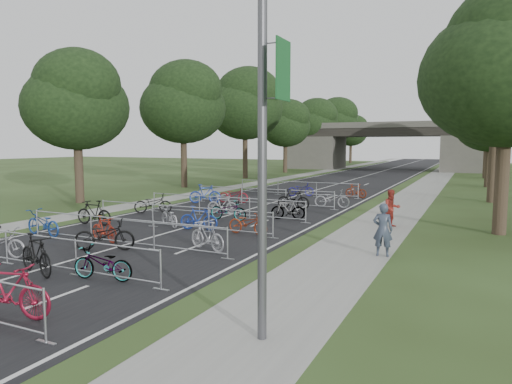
{
  "coord_description": "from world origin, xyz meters",
  "views": [
    {
      "loc": [
        11.97,
        -5.88,
        3.85
      ],
      "look_at": [
        0.62,
        17.67,
        1.1
      ],
      "focal_mm": 32.0,
      "sensor_mm": 36.0,
      "label": 1
    }
  ],
  "objects_px": {
    "overpass_bridge": "(388,146)",
    "lamppost": "(264,121)",
    "pedestrian_b": "(392,208)",
    "pedestrian_a": "(383,230)"
  },
  "relations": [
    {
      "from": "overpass_bridge",
      "to": "lamppost",
      "type": "relative_size",
      "value": 3.78
    },
    {
      "from": "overpass_bridge",
      "to": "pedestrian_b",
      "type": "relative_size",
      "value": 17.73
    },
    {
      "from": "lamppost",
      "to": "pedestrian_b",
      "type": "xyz_separation_m",
      "value": [
        0.21,
        13.74,
        -3.41
      ]
    },
    {
      "from": "pedestrian_b",
      "to": "pedestrian_a",
      "type": "bearing_deg",
      "value": -120.69
    },
    {
      "from": "overpass_bridge",
      "to": "lamppost",
      "type": "height_order",
      "value": "lamppost"
    },
    {
      "from": "lamppost",
      "to": "pedestrian_b",
      "type": "relative_size",
      "value": 4.7
    },
    {
      "from": "pedestrian_b",
      "to": "overpass_bridge",
      "type": "bearing_deg",
      "value": 62.77
    },
    {
      "from": "pedestrian_a",
      "to": "pedestrian_b",
      "type": "xyz_separation_m",
      "value": [
        -0.65,
        5.85,
        -0.05
      ]
    },
    {
      "from": "overpass_bridge",
      "to": "lamppost",
      "type": "distance_m",
      "value": 63.55
    },
    {
      "from": "overpass_bridge",
      "to": "pedestrian_b",
      "type": "height_order",
      "value": "overpass_bridge"
    }
  ]
}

